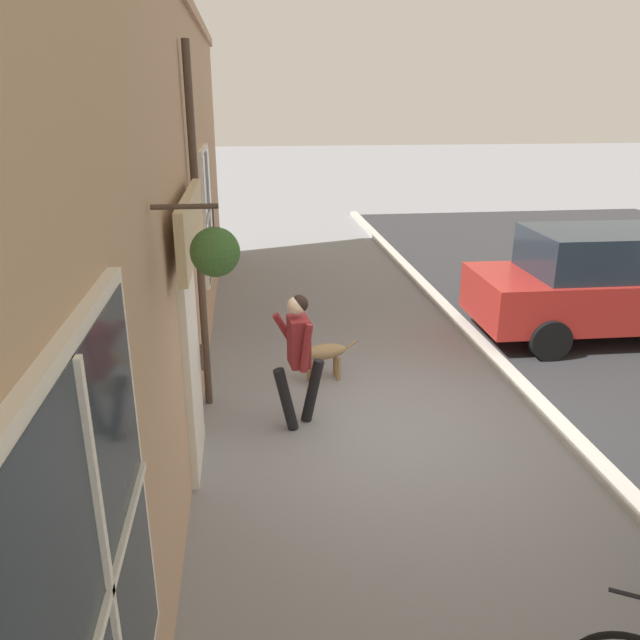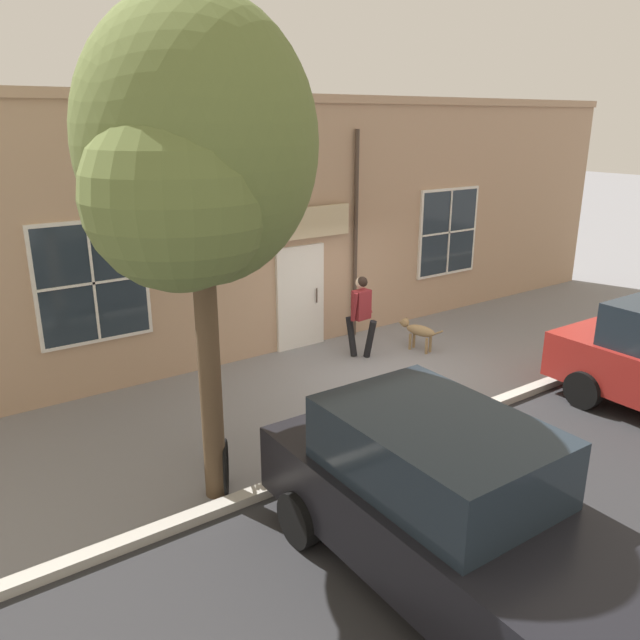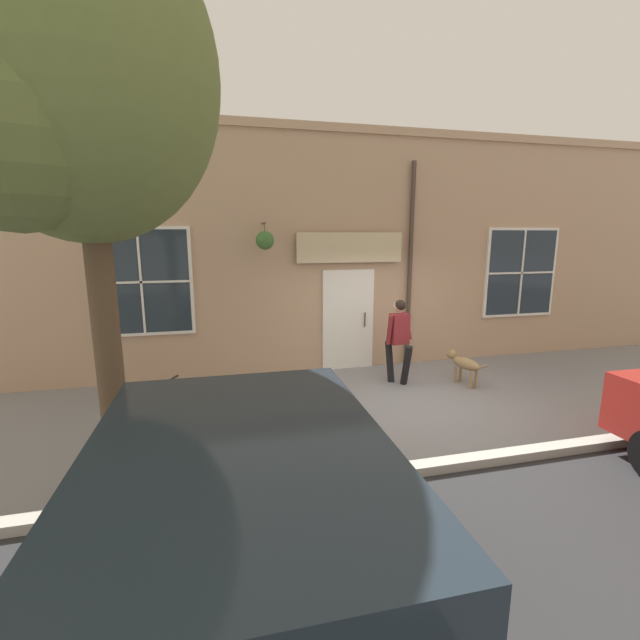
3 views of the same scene
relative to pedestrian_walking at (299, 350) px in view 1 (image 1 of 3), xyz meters
The scene contains 5 objects.
ground_plane 1.42m from the pedestrian_walking, 12.19° to the right, with size 90.00×90.00×0.00m, color gray.
storefront_facade 2.00m from the pedestrian_walking, 169.67° to the right, with size 0.95×18.00×4.90m.
pedestrian_walking is the anchor object (origin of this frame).
dog_on_leash 1.35m from the pedestrian_walking, 71.93° to the left, with size 1.04×0.38×0.63m.
parked_car_mid_block 5.65m from the pedestrian_walking, 24.70° to the left, with size 4.33×1.99×1.75m.
Camera 1 is at (-1.57, -6.35, 3.69)m, focal length 35.00 mm.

